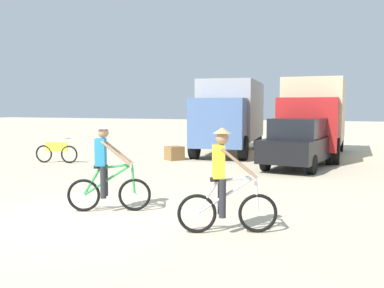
% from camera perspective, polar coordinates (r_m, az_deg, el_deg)
% --- Properties ---
extents(ground_plane, '(120.00, 120.00, 0.00)m').
position_cam_1_polar(ground_plane, '(8.79, -14.23, -9.48)').
color(ground_plane, beige).
extents(box_truck_grey_hauler, '(3.03, 6.95, 3.35)m').
position_cam_1_polar(box_truck_grey_hauler, '(20.28, 5.11, 4.14)').
color(box_truck_grey_hauler, '#9E9EA3').
rests_on(box_truck_grey_hauler, ground).
extents(box_truck_tan_camper, '(2.44, 6.77, 3.35)m').
position_cam_1_polar(box_truck_tan_camper, '(19.74, 15.88, 3.94)').
color(box_truck_tan_camper, '#CCB78E').
rests_on(box_truck_tan_camper, ground).
extents(sedan_parked, '(2.37, 4.42, 1.76)m').
position_cam_1_polar(sedan_parked, '(15.68, 14.00, 0.13)').
color(sedan_parked, black).
rests_on(sedan_parked, ground).
extents(cyclist_orange_shirt, '(1.60, 0.82, 1.82)m').
position_cam_1_polar(cyclist_orange_shirt, '(9.09, -11.30, -3.50)').
color(cyclist_orange_shirt, black).
rests_on(cyclist_orange_shirt, ground).
extents(cyclist_cowboy_hat, '(1.62, 0.79, 1.82)m').
position_cam_1_polar(cyclist_cowboy_hat, '(7.42, 4.28, -5.34)').
color(cyclist_cowboy_hat, black).
rests_on(cyclist_cowboy_hat, ground).
extents(bicycle_spare, '(1.71, 0.53, 0.97)m').
position_cam_1_polar(bicycle_spare, '(17.38, -17.47, -1.10)').
color(bicycle_spare, black).
rests_on(bicycle_spare, ground).
extents(supply_crate, '(0.87, 0.87, 0.55)m').
position_cam_1_polar(supply_crate, '(17.50, -2.35, -1.22)').
color(supply_crate, olive).
rests_on(supply_crate, ground).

